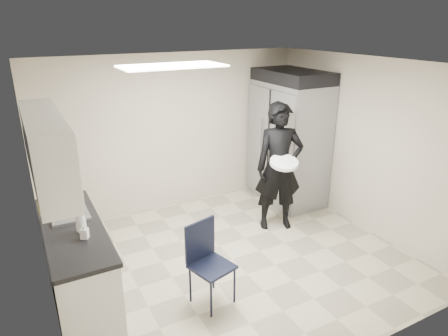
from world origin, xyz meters
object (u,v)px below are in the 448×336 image
man_tuxedo (279,167)px  folding_chair (212,267)px  commercial_fridge (289,143)px  lower_counter (77,263)px

man_tuxedo → folding_chair: bearing=-125.2°
commercial_fridge → man_tuxedo: 1.08m
lower_counter → man_tuxedo: 3.09m
folding_chair → commercial_fridge: bearing=22.5°
lower_counter → man_tuxedo: size_ratio=0.96×
folding_chair → man_tuxedo: (1.71, 1.16, 0.51)m
folding_chair → man_tuxedo: size_ratio=0.48×
lower_counter → commercial_fridge: 3.98m
lower_counter → commercial_fridge: size_ratio=0.90×
lower_counter → commercial_fridge: bearing=15.9°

